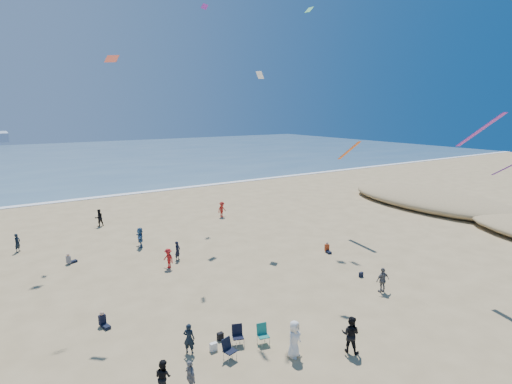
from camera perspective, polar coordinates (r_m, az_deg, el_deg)
ocean at (r=105.67m, az=-27.87°, el=4.12°), size 220.00×100.00×0.06m
surf_line at (r=56.60m, az=-22.78°, el=-0.84°), size 220.00×1.20×0.08m
standing_flyers at (r=27.43m, az=-5.92°, el=-11.06°), size 30.30×37.71×1.81m
seated_group at (r=23.07m, az=2.88°, el=-16.73°), size 19.02×30.12×0.84m
chair_cluster at (r=20.52m, az=-1.72°, el=-20.38°), size 2.73×1.55×1.00m
white_tote at (r=20.69m, az=-6.10°, el=-21.13°), size 0.35×0.20×0.40m
black_backpack at (r=21.45m, az=-5.13°, el=-19.85°), size 0.30×0.22×0.38m
navy_bag at (r=29.20m, az=14.78°, el=-11.34°), size 0.28×0.18×0.34m
kites_aloft at (r=28.91m, az=6.60°, el=19.98°), size 38.10×38.58×28.49m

